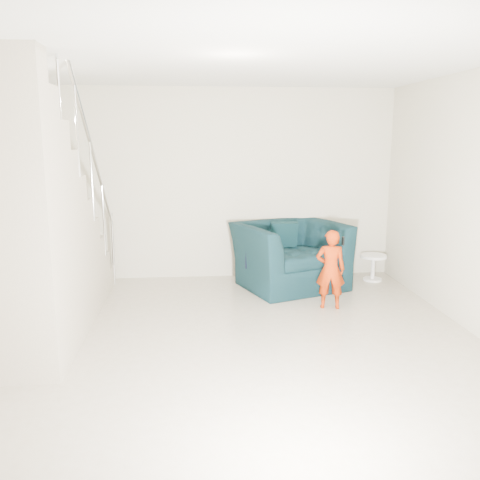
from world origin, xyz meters
name	(u,v)px	position (x,y,z in m)	size (l,w,h in m)	color
floor	(236,353)	(0.00, 0.00, 0.00)	(5.50, 5.50, 0.00)	gray
ceiling	(235,54)	(0.00, 0.00, 2.70)	(5.50, 5.50, 0.00)	silver
back_wall	(220,185)	(0.00, 2.75, 1.35)	(5.00, 5.00, 0.00)	#BCB699
front_wall	(297,318)	(0.00, -2.75, 1.35)	(5.00, 5.00, 0.00)	#BCB699
armchair	(290,255)	(0.92, 2.14, 0.44)	(1.34, 1.17, 0.87)	black
toddler	(330,269)	(1.23, 1.20, 0.48)	(0.35, 0.23, 0.95)	#972904
side_table	(373,263)	(2.16, 2.32, 0.25)	(0.37, 0.37, 0.37)	white
staircase	(29,247)	(-2.00, 0.55, 0.95)	(1.02, 3.03, 3.62)	#ADA089
cushion	(284,234)	(0.88, 2.41, 0.68)	(0.37, 0.11, 0.36)	black
throw	(245,247)	(0.32, 2.21, 0.55)	(0.04, 0.44, 0.50)	black
phone	(343,241)	(1.35, 1.14, 0.83)	(0.02, 0.05, 0.10)	black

